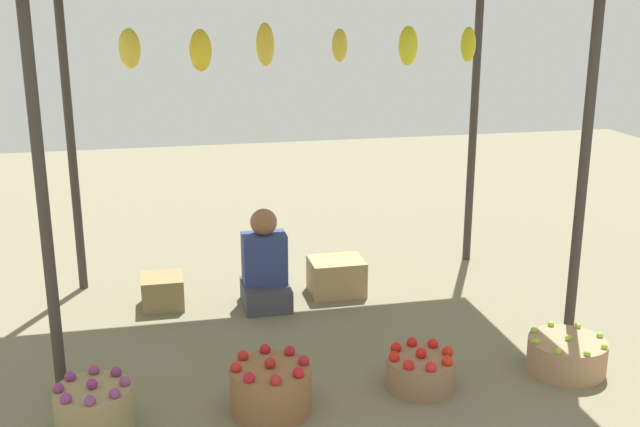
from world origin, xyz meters
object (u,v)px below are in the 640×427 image
object	(u,v)px
basket_red_apples	(271,388)
basket_limes	(567,355)
wooden_crate_near_vendor	(163,291)
wooden_crate_stacked_rear	(336,276)
basket_red_tomatoes	(420,371)
basket_purple_onions	(94,408)
vendor_person	(265,269)

from	to	relation	value
basket_red_apples	basket_limes	xyz separation A→B (m)	(1.97, 0.09, -0.04)
wooden_crate_near_vendor	wooden_crate_stacked_rear	bearing A→B (deg)	-0.74
basket_red_tomatoes	basket_purple_onions	bearing A→B (deg)	-177.52
vendor_person	basket_purple_onions	xyz separation A→B (m)	(-1.21, -1.62, -0.16)
basket_red_tomatoes	wooden_crate_near_vendor	xyz separation A→B (m)	(-1.54, 1.67, 0.01)
basket_purple_onions	wooden_crate_near_vendor	size ratio (longest dim) A/B	1.31
basket_limes	wooden_crate_stacked_rear	distance (m)	2.01
basket_red_apples	basket_red_tomatoes	size ratio (longest dim) A/B	1.11
vendor_person	wooden_crate_near_vendor	size ratio (longest dim) A/B	2.35
vendor_person	wooden_crate_stacked_rear	xyz separation A→B (m)	(0.61, 0.12, -0.15)
basket_purple_onions	basket_red_apples	world-z (taller)	basket_red_apples
basket_limes	wooden_crate_near_vendor	size ratio (longest dim) A/B	1.53
basket_purple_onions	basket_limes	xyz separation A→B (m)	(2.97, 0.09, -0.03)
basket_red_apples	basket_red_tomatoes	bearing A→B (deg)	4.90
wooden_crate_stacked_rear	basket_red_apples	bearing A→B (deg)	-115.18
basket_red_tomatoes	basket_limes	world-z (taller)	basket_red_tomatoes
wooden_crate_stacked_rear	basket_red_tomatoes	bearing A→B (deg)	-85.07
basket_red_apples	basket_red_tomatoes	distance (m)	0.96
basket_purple_onions	wooden_crate_near_vendor	xyz separation A→B (m)	(0.42, 1.76, -0.02)
basket_red_tomatoes	basket_limes	size ratio (longest dim) A/B	0.86
basket_red_tomatoes	basket_limes	distance (m)	1.01
basket_purple_onions	wooden_crate_near_vendor	distance (m)	1.80
basket_purple_onions	basket_red_tomatoes	bearing A→B (deg)	2.48
basket_red_apples	wooden_crate_near_vendor	xyz separation A→B (m)	(-0.59, 1.75, -0.02)
basket_purple_onions	basket_red_apples	distance (m)	1.00
wooden_crate_near_vendor	basket_purple_onions	bearing A→B (deg)	-103.36
basket_purple_onions	wooden_crate_stacked_rear	xyz separation A→B (m)	(1.82, 1.74, 0.00)
basket_red_apples	wooden_crate_near_vendor	distance (m)	1.85
basket_purple_onions	basket_red_tomatoes	world-z (taller)	basket_purple_onions
vendor_person	basket_red_apples	bearing A→B (deg)	-97.39
basket_purple_onions	wooden_crate_stacked_rear	size ratio (longest dim) A/B	1.00
vendor_person	wooden_crate_stacked_rear	bearing A→B (deg)	11.05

